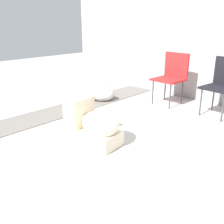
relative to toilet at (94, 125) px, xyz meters
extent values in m
plane|color=#A8A59E|center=(0.02, -0.06, -0.22)|extent=(14.00, 14.00, 0.00)
cube|color=#605B56|center=(-1.19, 0.44, -0.21)|extent=(0.56, 8.00, 0.01)
cube|color=beige|center=(0.00, 0.00, -0.14)|extent=(0.64, 0.41, 0.17)
ellipsoid|color=beige|center=(0.10, 0.01, 0.04)|extent=(0.48, 0.41, 0.28)
cylinder|color=beige|center=(0.10, 0.01, 0.10)|extent=(0.43, 0.43, 0.03)
cube|color=beige|center=(-0.21, -0.03, 0.10)|extent=(0.22, 0.36, 0.30)
cube|color=beige|center=(-0.21, -0.03, 0.27)|extent=(0.25, 0.39, 0.04)
cylinder|color=silver|center=(-0.22, 0.05, 0.29)|extent=(0.02, 0.02, 0.01)
cube|color=red|center=(-0.20, 1.84, 0.20)|extent=(0.47, 0.47, 0.03)
cube|color=red|center=(-0.19, 2.04, 0.41)|extent=(0.44, 0.06, 0.40)
cylinder|color=#38383D|center=(-0.04, 1.66, -0.02)|extent=(0.02, 0.02, 0.40)
cylinder|color=#38383D|center=(-0.38, 1.68, -0.02)|extent=(0.02, 0.02, 0.40)
cylinder|color=#38383D|center=(-0.02, 2.00, -0.02)|extent=(0.02, 0.02, 0.40)
cylinder|color=#38383D|center=(-0.36, 2.02, -0.02)|extent=(0.02, 0.02, 0.40)
cube|color=black|center=(0.64, 1.85, 0.20)|extent=(0.49, 0.49, 0.03)
cylinder|color=#38383D|center=(0.79, 1.66, -0.02)|extent=(0.02, 0.02, 0.40)
cylinder|color=#38383D|center=(0.45, 1.70, -0.02)|extent=(0.02, 0.02, 0.40)
cylinder|color=#38383D|center=(0.49, 2.04, -0.02)|extent=(0.02, 0.02, 0.40)
ellipsoid|color=#B7B2AD|center=(-1.11, 1.24, -0.10)|extent=(0.48, 0.49, 0.24)
ellipsoid|color=#B7B2AD|center=(-1.29, 1.22, -0.06)|extent=(0.67, 0.65, 0.32)
camera|label=1|loc=(2.01, -1.84, 1.11)|focal=42.00mm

